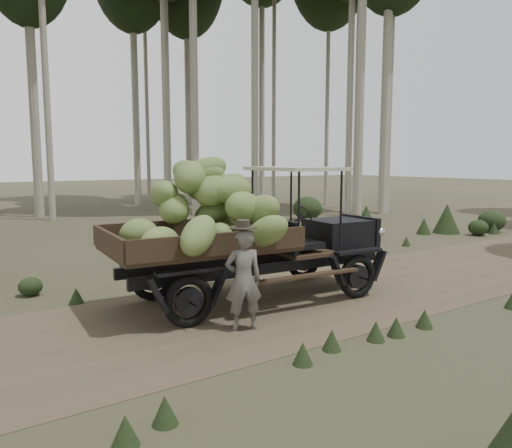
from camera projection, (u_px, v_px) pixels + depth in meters
name	position (u px, v px, depth m)	size (l,w,h in m)	color
ground	(349.00, 290.00, 10.06)	(120.00, 120.00, 0.00)	#473D2B
dirt_track	(349.00, 290.00, 10.06)	(70.00, 4.00, 0.01)	brown
banana_truck	(231.00, 217.00, 8.91)	(5.55, 2.81, 2.76)	black
farmer	(243.00, 278.00, 7.60)	(0.66, 0.54, 1.71)	#5A5752
undergrowth	(419.00, 256.00, 11.13)	(21.46, 24.28, 1.17)	#233319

